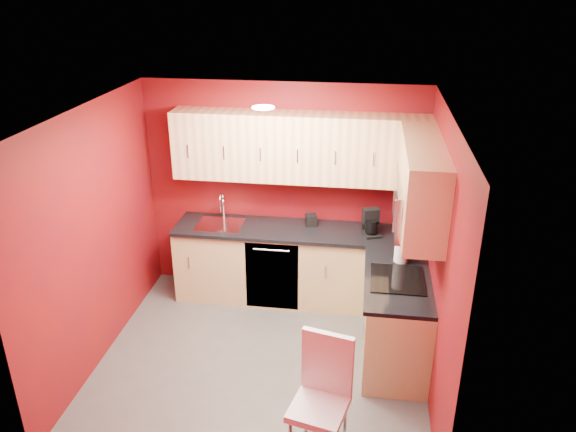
% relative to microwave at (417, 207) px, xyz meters
% --- Properties ---
extents(floor, '(3.20, 3.20, 0.00)m').
position_rel_microwave_xyz_m(floor, '(-1.39, -0.20, -1.66)').
color(floor, '#4B4946').
rests_on(floor, ground).
extents(ceiling, '(3.20, 3.20, 0.00)m').
position_rel_microwave_xyz_m(ceiling, '(-1.39, -0.20, 0.84)').
color(ceiling, white).
rests_on(ceiling, wall_back).
extents(wall_back, '(3.20, 0.00, 3.20)m').
position_rel_microwave_xyz_m(wall_back, '(-1.39, 1.30, -0.41)').
color(wall_back, maroon).
rests_on(wall_back, floor).
extents(wall_front, '(3.20, 0.00, 3.20)m').
position_rel_microwave_xyz_m(wall_front, '(-1.39, -1.70, -0.41)').
color(wall_front, maroon).
rests_on(wall_front, floor).
extents(wall_left, '(0.00, 3.00, 3.00)m').
position_rel_microwave_xyz_m(wall_left, '(-2.99, -0.20, -0.41)').
color(wall_left, maroon).
rests_on(wall_left, floor).
extents(wall_right, '(0.00, 3.00, 3.00)m').
position_rel_microwave_xyz_m(wall_right, '(0.21, -0.20, -0.41)').
color(wall_right, maroon).
rests_on(wall_right, floor).
extents(base_cabinets_back, '(2.80, 0.60, 0.87)m').
position_rel_microwave_xyz_m(base_cabinets_back, '(-1.19, 1.00, -1.22)').
color(base_cabinets_back, tan).
rests_on(base_cabinets_back, floor).
extents(base_cabinets_right, '(0.60, 1.30, 0.87)m').
position_rel_microwave_xyz_m(base_cabinets_right, '(-0.09, 0.05, -1.22)').
color(base_cabinets_right, tan).
rests_on(base_cabinets_right, floor).
extents(countertop_back, '(2.80, 0.63, 0.04)m').
position_rel_microwave_xyz_m(countertop_back, '(-1.19, 0.99, -0.77)').
color(countertop_back, black).
rests_on(countertop_back, base_cabinets_back).
extents(countertop_right, '(0.63, 1.27, 0.04)m').
position_rel_microwave_xyz_m(countertop_right, '(-0.11, 0.04, -0.77)').
color(countertop_right, black).
rests_on(countertop_right, base_cabinets_right).
extents(upper_cabinets_back, '(2.80, 0.35, 0.75)m').
position_rel_microwave_xyz_m(upper_cabinets_back, '(-1.19, 1.13, 0.17)').
color(upper_cabinets_back, '#ECC185').
rests_on(upper_cabinets_back, wall_back).
extents(upper_cabinets_right, '(0.35, 1.55, 0.75)m').
position_rel_microwave_xyz_m(upper_cabinets_right, '(0.03, 0.24, 0.23)').
color(upper_cabinets_right, '#ECC185').
rests_on(upper_cabinets_right, wall_right).
extents(microwave, '(0.42, 0.76, 0.42)m').
position_rel_microwave_xyz_m(microwave, '(0.00, 0.00, 0.00)').
color(microwave, silver).
rests_on(microwave, upper_cabinets_right).
extents(cooktop, '(0.50, 0.55, 0.01)m').
position_rel_microwave_xyz_m(cooktop, '(-0.11, 0.00, -0.74)').
color(cooktop, black).
rests_on(cooktop, countertop_right).
extents(sink, '(0.52, 0.42, 0.35)m').
position_rel_microwave_xyz_m(sink, '(-2.09, 1.00, -0.72)').
color(sink, silver).
rests_on(sink, countertop_back).
extents(dishwasher_front, '(0.60, 0.02, 0.82)m').
position_rel_microwave_xyz_m(dishwasher_front, '(-1.44, 0.71, -1.22)').
color(dishwasher_front, black).
rests_on(dishwasher_front, base_cabinets_back).
extents(downlight, '(0.20, 0.20, 0.01)m').
position_rel_microwave_xyz_m(downlight, '(-1.39, 0.10, 0.82)').
color(downlight, white).
rests_on(downlight, ceiling).
extents(coffee_maker, '(0.24, 0.28, 0.29)m').
position_rel_microwave_xyz_m(coffee_maker, '(-0.36, 0.95, -0.60)').
color(coffee_maker, black).
rests_on(coffee_maker, countertop_back).
extents(napkin_holder, '(0.15, 0.15, 0.13)m').
position_rel_microwave_xyz_m(napkin_holder, '(-1.05, 1.12, -0.69)').
color(napkin_holder, black).
rests_on(napkin_holder, countertop_back).
extents(paper_towel, '(0.22, 0.22, 0.31)m').
position_rel_microwave_xyz_m(paper_towel, '(-0.07, 0.36, -0.59)').
color(paper_towel, silver).
rests_on(paper_towel, countertop_right).
extents(dining_chair, '(0.51, 0.52, 1.04)m').
position_rel_microwave_xyz_m(dining_chair, '(-0.73, -1.31, -1.14)').
color(dining_chair, white).
rests_on(dining_chair, floor).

